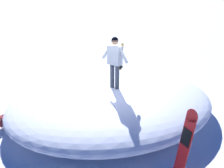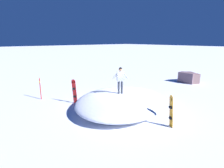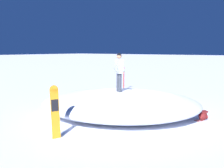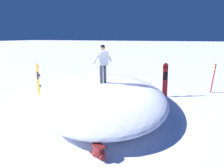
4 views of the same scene
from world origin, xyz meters
TOP-DOWN VIEW (x-y plane):
  - ground at (0.00, 0.00)m, footprint 240.00×240.00m
  - snow_mound at (-0.53, 0.27)m, footprint 7.92×8.51m
  - snowboarder_standing at (-0.51, 0.34)m, footprint 0.60×0.90m
  - snowboard_primary_upright at (-4.08, 0.27)m, footprint 0.31×0.25m
  - snowboard_secondary_upright at (2.13, 2.11)m, footprint 0.36×0.34m
  - backpack_near at (0.65, -2.92)m, footprint 0.59×0.46m
  - trail_marker_pole at (4.58, 3.51)m, footprint 0.10×0.10m

SIDE VIEW (x-z plane):
  - ground at x=0.00m, z-range 0.00..0.00m
  - backpack_near at x=0.65m, z-range 0.01..0.39m
  - snow_mound at x=-0.53m, z-range 0.00..0.97m
  - trail_marker_pole at x=4.58m, z-range 0.04..1.64m
  - snowboard_primary_upright at x=-4.08m, z-range 0.03..1.71m
  - snowboard_secondary_upright at x=2.13m, z-range 0.03..1.75m
  - snowboarder_standing at x=-0.51m, z-range 1.12..2.78m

